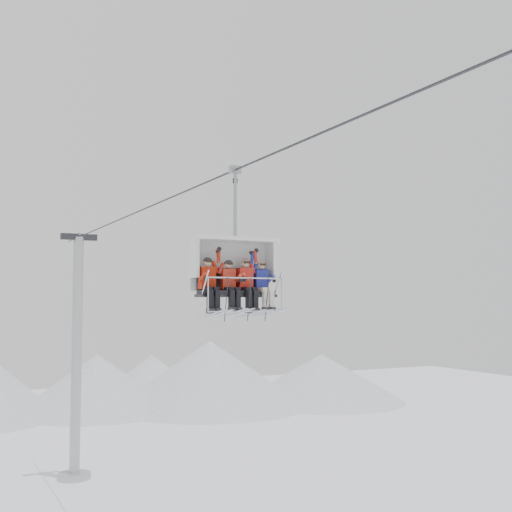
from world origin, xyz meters
name	(u,v)px	position (x,y,z in m)	size (l,w,h in m)	color
ridgeline	(6,385)	(-1.58, 42.05, 2.84)	(72.00, 21.00, 7.00)	silver
lift_tower_right	(76,372)	(0.00, 22.00, 5.78)	(2.00, 1.80, 13.48)	#A5A8AC
haul_cable	(256,161)	(0.00, 0.00, 13.30)	(0.06, 0.06, 50.00)	#2B2B30
chairlift_carrier	(233,266)	(0.00, 1.39, 10.66)	(2.33, 1.17, 3.98)	black
skier_far_left	(209,283)	(-0.84, 1.08, 10.20)	(0.40, 1.69, 1.59)	#B41E09
skier_center_left	(230,284)	(-0.24, 1.07, 10.18)	(0.37, 1.69, 1.51)	red
skier_center_right	(247,283)	(0.27, 1.08, 10.20)	(0.40, 1.69, 1.59)	red
skier_far_right	(263,284)	(0.75, 1.07, 10.18)	(0.37, 1.69, 1.51)	navy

